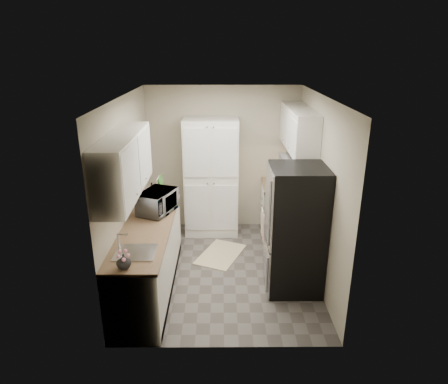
% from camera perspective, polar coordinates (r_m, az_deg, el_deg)
% --- Properties ---
extents(ground, '(3.20, 3.20, 0.00)m').
position_cam_1_polar(ground, '(5.98, -0.08, -11.08)').
color(ground, '#56514C').
rests_on(ground, ground).
extents(room_shell, '(2.64, 3.24, 2.52)m').
position_cam_1_polar(room_shell, '(5.31, -0.29, 4.04)').
color(room_shell, '#BBB097').
rests_on(room_shell, ground).
extents(pantry_cabinet, '(0.90, 0.55, 2.00)m').
position_cam_1_polar(pantry_cabinet, '(6.76, -1.84, 2.06)').
color(pantry_cabinet, silver).
rests_on(pantry_cabinet, ground).
extents(base_cabinet_left, '(0.60, 2.30, 0.88)m').
position_cam_1_polar(base_cabinet_left, '(5.47, -10.63, -9.32)').
color(base_cabinet_left, silver).
rests_on(base_cabinet_left, ground).
extents(countertop_left, '(0.63, 2.33, 0.04)m').
position_cam_1_polar(countertop_left, '(5.26, -10.95, -4.95)').
color(countertop_left, '#846647').
rests_on(countertop_left, base_cabinet_left).
extents(base_cabinet_right, '(0.60, 0.80, 0.88)m').
position_cam_1_polar(base_cabinet_right, '(6.91, 8.11, -2.68)').
color(base_cabinet_right, silver).
rests_on(base_cabinet_right, ground).
extents(countertop_right, '(0.63, 0.83, 0.04)m').
position_cam_1_polar(countertop_right, '(6.75, 8.30, 0.92)').
color(countertop_right, '#846647').
rests_on(countertop_right, base_cabinet_right).
extents(electric_range, '(0.71, 0.78, 1.13)m').
position_cam_1_polar(electric_range, '(6.17, 9.02, -5.23)').
color(electric_range, '#B7B7BC').
rests_on(electric_range, ground).
extents(refrigerator, '(0.70, 0.72, 1.70)m').
position_cam_1_polar(refrigerator, '(5.30, 10.19, -5.31)').
color(refrigerator, '#B7B7BC').
rests_on(refrigerator, ground).
extents(microwave, '(0.56, 0.66, 0.31)m').
position_cam_1_polar(microwave, '(5.58, -9.49, -1.40)').
color(microwave, '#B4B4B9').
rests_on(microwave, countertop_left).
extents(wine_bottle, '(0.06, 0.06, 0.26)m').
position_cam_1_polar(wine_bottle, '(6.03, -10.22, -0.06)').
color(wine_bottle, black).
rests_on(wine_bottle, countertop_left).
extents(flower_vase, '(0.17, 0.17, 0.16)m').
position_cam_1_polar(flower_vase, '(4.32, -14.14, -9.60)').
color(flower_vase, silver).
rests_on(flower_vase, countertop_left).
extents(cutting_board, '(0.03, 0.24, 0.31)m').
position_cam_1_polar(cutting_board, '(6.21, -8.89, 0.87)').
color(cutting_board, '#3C8331').
rests_on(cutting_board, countertop_left).
extents(toaster_oven, '(0.33, 0.39, 0.20)m').
position_cam_1_polar(toaster_oven, '(6.71, 8.80, 1.86)').
color(toaster_oven, silver).
rests_on(toaster_oven, countertop_right).
extents(fruit_basket, '(0.35, 0.35, 0.13)m').
position_cam_1_polar(fruit_basket, '(6.69, 8.93, 3.23)').
color(fruit_basket, '#EF3F11').
rests_on(fruit_basket, toaster_oven).
extents(kitchen_mat, '(0.86, 1.03, 0.01)m').
position_cam_1_polar(kitchen_mat, '(6.37, -0.47, -8.88)').
color(kitchen_mat, beige).
rests_on(kitchen_mat, ground).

